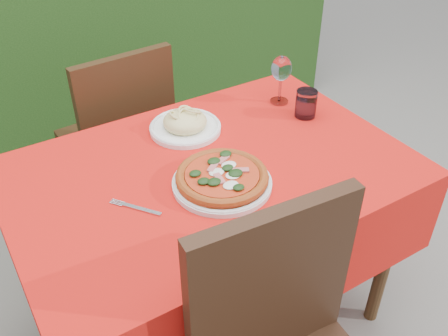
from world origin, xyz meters
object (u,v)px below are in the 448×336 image
water_glass (306,105)px  chair_far (121,133)px  wine_glass (281,70)px  pasta_plate (185,124)px  fork (141,209)px  pizza_plate (222,179)px

water_glass → chair_far: bearing=131.0°
chair_far → wine_glass: 0.76m
water_glass → wine_glass: bearing=97.4°
pasta_plate → wine_glass: (0.41, -0.01, 0.11)m
chair_far → fork: size_ratio=5.26×
chair_far → pasta_plate: (0.09, -0.45, 0.25)m
pasta_plate → fork: (-0.31, -0.31, -0.02)m
chair_far → pizza_plate: (0.03, -0.78, 0.25)m
pizza_plate → fork: pizza_plate is taller
pizza_plate → fork: (-0.26, 0.03, -0.02)m
pizza_plate → fork: size_ratio=1.86×
pizza_plate → fork: bearing=174.0°
chair_far → water_glass: bearing=127.3°
pasta_plate → water_glass: bearing=-18.8°
pizza_plate → wine_glass: 0.58m
chair_far → water_glass: chair_far is taller
pizza_plate → water_glass: 0.52m
pasta_plate → wine_glass: 0.42m
chair_far → pasta_plate: bearing=97.5°
fork → wine_glass: bearing=-13.8°
water_glass → fork: 0.75m
chair_far → wine_glass: wine_glass is taller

